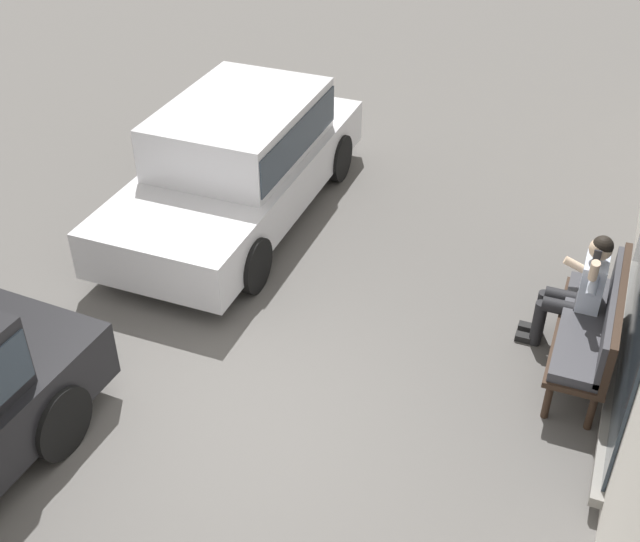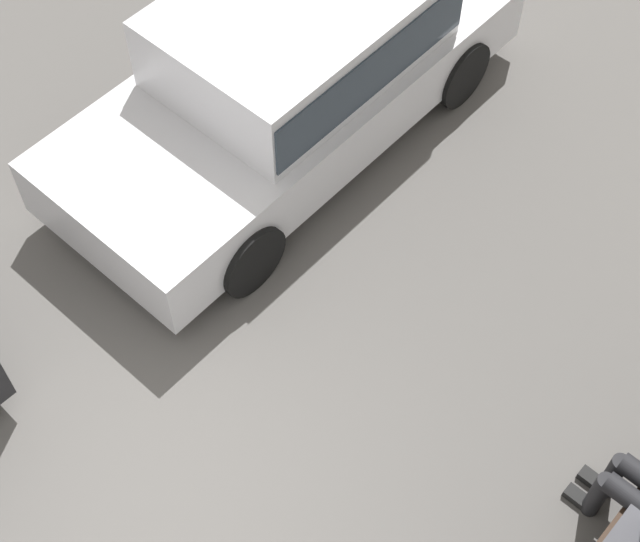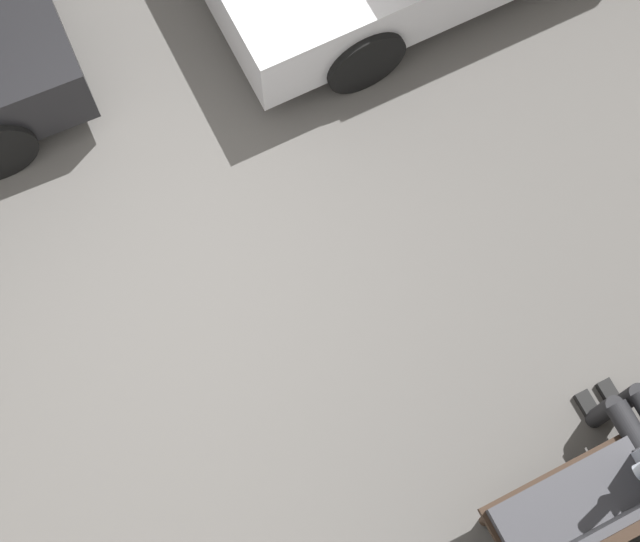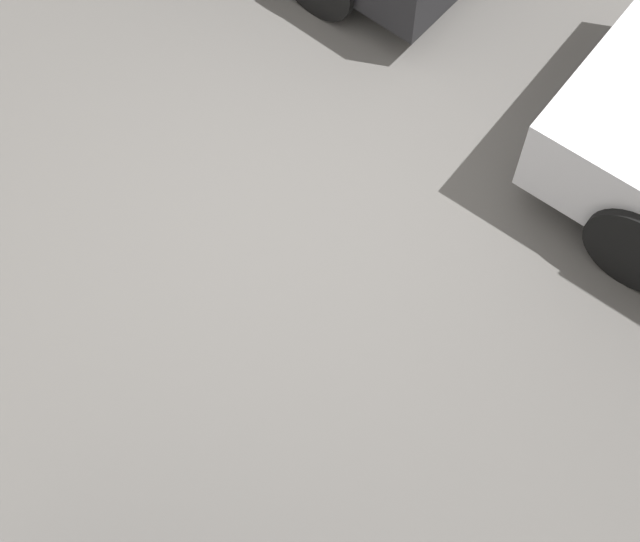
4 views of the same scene
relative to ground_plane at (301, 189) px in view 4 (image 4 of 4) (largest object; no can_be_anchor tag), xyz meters
name	(u,v)px [view 4 (image 4 of 4)]	position (x,y,z in m)	size (l,w,h in m)	color
ground_plane	(301,189)	(0.00, 0.00, 0.00)	(60.00, 60.00, 0.00)	#565451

